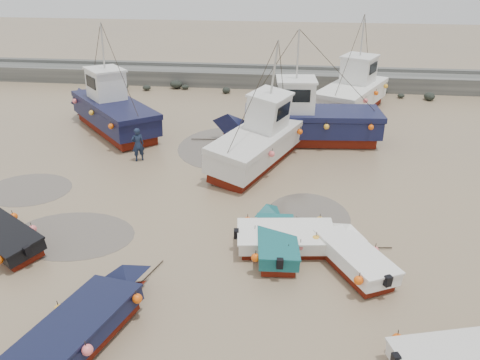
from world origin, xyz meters
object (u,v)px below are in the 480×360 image
object	(u,v)px
cabin_boat_0	(110,108)
dinghy_5	(296,237)
dinghy_6	(348,251)
cabin_boat_3	(355,90)
dinghy_3	(480,357)
cabin_boat_2	(301,120)
dinghy_2	(276,236)
dinghy_1	(85,323)
cabin_boat_1	(260,137)
person	(139,160)

from	to	relation	value
cabin_boat_0	dinghy_5	bearing A→B (deg)	-88.82
dinghy_6	cabin_boat_3	xyz separation A→B (m)	(2.01, 18.11, 0.79)
dinghy_3	dinghy_6	world-z (taller)	same
dinghy_3	cabin_boat_2	bearing A→B (deg)	-179.13
cabin_boat_3	dinghy_2	bearing A→B (deg)	-78.45
dinghy_5	cabin_boat_0	xyz separation A→B (m)	(-11.38, 11.68, 0.77)
dinghy_3	cabin_boat_3	bearing A→B (deg)	167.30
dinghy_3	dinghy_1	bearing A→B (deg)	-105.10
dinghy_5	dinghy_6	xyz separation A→B (m)	(1.79, -0.74, 0.01)
cabin_boat_0	dinghy_6	bearing A→B (deg)	-86.38
cabin_boat_1	cabin_boat_2	distance (m)	3.76
cabin_boat_0	person	world-z (taller)	cabin_boat_0
dinghy_6	cabin_boat_0	distance (m)	18.12
person	dinghy_1	bearing A→B (deg)	69.04
dinghy_5	person	world-z (taller)	dinghy_5
cabin_boat_2	cabin_boat_3	distance (m)	7.41
dinghy_6	cabin_boat_1	bearing A→B (deg)	83.45
dinghy_3	cabin_boat_1	xyz separation A→B (m)	(-6.70, 12.92, 0.81)
dinghy_1	cabin_boat_1	size ratio (longest dim) A/B	0.68
dinghy_2	cabin_boat_2	xyz separation A→B (m)	(0.90, 10.97, 0.75)
dinghy_2	cabin_boat_1	size ratio (longest dim) A/B	0.56
dinghy_3	dinghy_6	size ratio (longest dim) A/B	1.18
dinghy_6	cabin_boat_1	xyz separation A→B (m)	(-3.74, 8.55, 0.80)
person	cabin_boat_1	bearing A→B (deg)	153.67
dinghy_2	cabin_boat_0	world-z (taller)	cabin_boat_0
cabin_boat_0	dinghy_2	bearing A→B (deg)	-90.84
dinghy_1	dinghy_2	world-z (taller)	same
cabin_boat_1	cabin_boat_0	bearing A→B (deg)	-179.71
cabin_boat_0	person	xyz separation A→B (m)	(3.16, -4.48, -1.33)
dinghy_1	dinghy_5	bearing A→B (deg)	58.87
dinghy_6	person	world-z (taller)	dinghy_6
dinghy_1	dinghy_5	xyz separation A→B (m)	(5.86, 5.11, 0.01)
person	dinghy_2	bearing A→B (deg)	104.09
dinghy_2	dinghy_6	world-z (taller)	same
dinghy_1	dinghy_6	world-z (taller)	same
cabin_boat_0	cabin_boat_1	bearing A→B (deg)	-65.37
cabin_boat_3	dinghy_1	bearing A→B (deg)	-87.10
dinghy_2	cabin_boat_0	bearing A→B (deg)	126.36
dinghy_3	person	xyz separation A→B (m)	(-12.99, 12.31, -0.55)
dinghy_3	cabin_boat_2	size ratio (longest dim) A/B	0.55
dinghy_1	dinghy_2	size ratio (longest dim) A/B	1.22
cabin_boat_2	person	bearing A→B (deg)	109.28
dinghy_3	dinghy_2	bearing A→B (deg)	-147.78
dinghy_5	cabin_boat_1	distance (m)	8.09
dinghy_3	cabin_boat_3	xyz separation A→B (m)	(-0.96, 22.48, 0.81)
dinghy_3	dinghy_5	distance (m)	6.98
dinghy_5	person	bearing A→B (deg)	-138.27
dinghy_1	dinghy_3	distance (m)	10.62
dinghy_2	cabin_boat_0	xyz separation A→B (m)	(-10.65, 11.73, 0.76)
cabin_boat_2	person	xyz separation A→B (m)	(-8.39, -3.72, -1.32)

